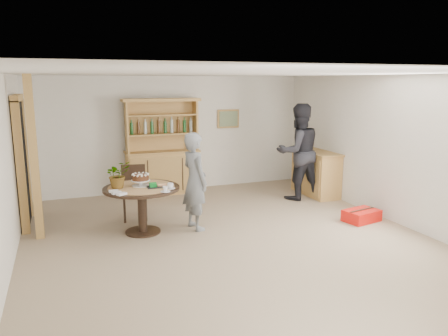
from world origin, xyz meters
TOP-DOWN VIEW (x-y plane):
  - ground at (0.00, 0.00)m, footprint 7.00×7.00m
  - room_shell at (0.00, 0.01)m, footprint 6.04×7.04m
  - doorway at (-2.93, 2.00)m, footprint 0.13×1.10m
  - pine_post at (-2.70, 1.20)m, footprint 0.12×0.12m
  - hutch at (-0.30, 3.24)m, footprint 1.62×0.54m
  - sideboard at (2.74, 2.00)m, footprint 0.54×1.26m
  - dining_table at (-1.16, 0.89)m, footprint 1.20×1.20m
  - dining_chair at (-1.15, 1.72)m, footprint 0.47×0.47m
  - birthday_cake at (-1.16, 0.94)m, footprint 0.30×0.30m
  - flower_vase at (-1.51, 0.94)m, footprint 0.47×0.44m
  - gift_tray at (-0.95, 0.76)m, footprint 0.30×0.20m
  - coffee_cup_a at (-0.76, 0.61)m, footprint 0.15×0.15m
  - coffee_cup_b at (-0.88, 0.44)m, footprint 0.15×0.15m
  - napkins at (-1.57, 0.58)m, footprint 0.24×0.33m
  - teen_boy at (-0.31, 0.79)m, footprint 0.50×0.65m
  - adult_person at (2.21, 1.85)m, footprint 0.96×0.75m
  - red_suitcase at (2.50, 0.13)m, footprint 0.67×0.51m

SIDE VIEW (x-z plane):
  - ground at x=0.00m, z-range 0.00..0.00m
  - red_suitcase at x=2.50m, z-range 0.00..0.21m
  - sideboard at x=2.74m, z-range 0.00..0.94m
  - dining_chair at x=-1.15m, z-range 0.06..1.01m
  - dining_table at x=-1.16m, z-range 0.22..0.98m
  - hutch at x=-0.30m, z-range -0.33..1.71m
  - napkins at x=-1.57m, z-range 0.76..0.79m
  - gift_tray at x=-0.95m, z-range 0.75..0.83m
  - coffee_cup_b at x=-0.88m, z-range 0.75..0.84m
  - coffee_cup_a at x=-0.76m, z-range 0.76..0.84m
  - teen_boy at x=-0.31m, z-range 0.00..1.60m
  - birthday_cake at x=-1.16m, z-range 0.78..0.98m
  - flower_vase at x=-1.51m, z-range 0.76..1.18m
  - adult_person at x=2.21m, z-range 0.00..1.96m
  - doorway at x=-2.93m, z-range 0.02..2.20m
  - pine_post at x=-2.70m, z-range 0.00..2.50m
  - room_shell at x=0.00m, z-range 0.48..3.00m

